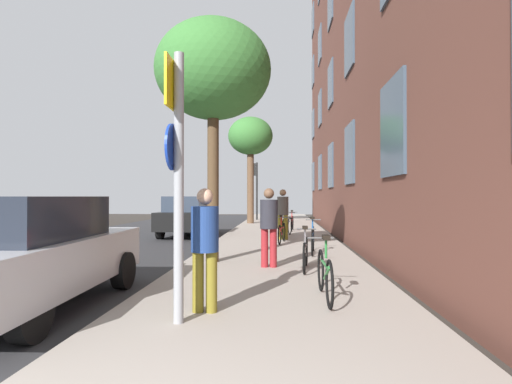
% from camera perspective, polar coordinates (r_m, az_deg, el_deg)
% --- Properties ---
extents(ground_plane, '(41.80, 41.80, 0.00)m').
position_cam_1_polar(ground_plane, '(16.55, -9.29, -6.26)').
color(ground_plane, '#332D28').
extents(road_asphalt, '(7.00, 38.00, 0.01)m').
position_cam_1_polar(road_asphalt, '(17.14, -16.19, -6.03)').
color(road_asphalt, '#2D2D30').
rests_on(road_asphalt, ground).
extents(sidewalk, '(4.20, 38.00, 0.12)m').
position_cam_1_polar(sidewalk, '(16.14, 2.99, -6.20)').
color(sidewalk, '#9E9389').
rests_on(sidewalk, ground).
extents(sign_post, '(0.16, 0.60, 3.24)m').
position_cam_1_polar(sign_post, '(4.99, -11.01, 3.71)').
color(sign_post, gray).
rests_on(sign_post, sidewalk).
extents(traffic_light, '(0.43, 0.24, 3.71)m').
position_cam_1_polar(traffic_light, '(26.42, -0.10, 1.61)').
color(traffic_light, black).
rests_on(traffic_light, sidewalk).
extents(tree_near, '(2.70, 2.70, 5.60)m').
position_cam_1_polar(tree_near, '(9.94, -6.00, 16.36)').
color(tree_near, '#4C3823').
rests_on(tree_near, sidewalk).
extents(tree_far, '(2.52, 2.52, 6.00)m').
position_cam_1_polar(tree_far, '(23.23, -0.78, 7.55)').
color(tree_far, brown).
rests_on(tree_far, sidewalk).
extents(bicycle_0, '(0.42, 1.72, 0.95)m').
position_cam_1_polar(bicycle_0, '(6.19, 9.59, -11.21)').
color(bicycle_0, black).
rests_on(bicycle_0, sidewalk).
extents(bicycle_1, '(0.42, 1.62, 0.91)m').
position_cam_1_polar(bicycle_1, '(8.54, 6.92, -8.40)').
color(bicycle_1, black).
rests_on(bicycle_1, sidewalk).
extents(bicycle_2, '(0.42, 1.64, 0.98)m').
position_cam_1_polar(bicycle_2, '(10.94, 7.94, -6.53)').
color(bicycle_2, black).
rests_on(bicycle_2, sidewalk).
extents(bicycle_3, '(0.42, 1.69, 0.91)m').
position_cam_1_polar(bicycle_3, '(13.30, 3.62, -5.60)').
color(bicycle_3, black).
rests_on(bicycle_3, sidewalk).
extents(bicycle_4, '(0.53, 1.63, 0.98)m').
position_cam_1_polar(bicycle_4, '(15.69, 4.37, -4.73)').
color(bicycle_4, black).
rests_on(bicycle_4, sidewalk).
extents(bicycle_5, '(0.42, 1.68, 0.91)m').
position_cam_1_polar(bicycle_5, '(18.09, 5.07, -4.28)').
color(bicycle_5, black).
rests_on(bicycle_5, sidewalk).
extents(pedestrian_0, '(0.45, 0.45, 1.62)m').
position_cam_1_polar(pedestrian_0, '(5.41, -7.16, -6.85)').
color(pedestrian_0, olive).
rests_on(pedestrian_0, sidewalk).
extents(pedestrian_1, '(0.51, 0.51, 1.69)m').
position_cam_1_polar(pedestrian_1, '(8.74, 1.82, -4.21)').
color(pedestrian_1, maroon).
rests_on(pedestrian_1, sidewalk).
extents(pedestrian_2, '(0.43, 0.43, 1.76)m').
position_cam_1_polar(pedestrian_2, '(14.33, 3.78, -2.64)').
color(pedestrian_2, olive).
rests_on(pedestrian_2, sidewalk).
extents(car_0, '(2.04, 4.22, 1.62)m').
position_cam_1_polar(car_0, '(6.74, -29.39, -7.25)').
color(car_0, '#B7B7BC').
rests_on(car_0, road_asphalt).
extents(car_1, '(1.81, 4.02, 1.62)m').
position_cam_1_polar(car_1, '(16.91, -9.49, -3.29)').
color(car_1, black).
rests_on(car_1, road_asphalt).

